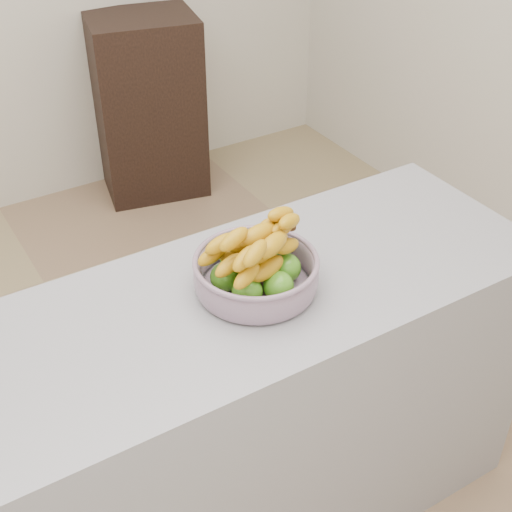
{
  "coord_description": "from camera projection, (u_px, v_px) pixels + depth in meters",
  "views": [
    {
      "loc": [
        -0.52,
        -1.5,
        2.01
      ],
      "look_at": [
        0.21,
        -0.29,
        1.0
      ],
      "focal_mm": 50.0,
      "sensor_mm": 36.0,
      "label": 1
    }
  ],
  "objects": [
    {
      "name": "fruit_bowl",
      "position": [
        256.0,
        269.0,
        1.75
      ],
      "size": [
        0.31,
        0.31,
        0.18
      ],
      "rotation": [
        0.0,
        0.0,
        0.22
      ],
      "color": "#A8B2C9",
      "rests_on": "counter"
    },
    {
      "name": "ground",
      "position": [
        158.0,
        471.0,
        2.43
      ],
      "size": [
        4.0,
        4.0,
        0.0
      ],
      "primitive_type": "plane",
      "color": "#96825C",
      "rests_on": "ground"
    },
    {
      "name": "counter",
      "position": [
        190.0,
        442.0,
        1.96
      ],
      "size": [
        2.0,
        0.6,
        0.9
      ],
      "primitive_type": "cube",
      "color": "#9C9CA4",
      "rests_on": "ground"
    },
    {
      "name": "cabinet",
      "position": [
        149.0,
        107.0,
        3.74
      ],
      "size": [
        0.61,
        0.52,
        0.95
      ],
      "primitive_type": "cube",
      "rotation": [
        0.0,
        0.0,
        -0.22
      ],
      "color": "black",
      "rests_on": "ground"
    }
  ]
}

